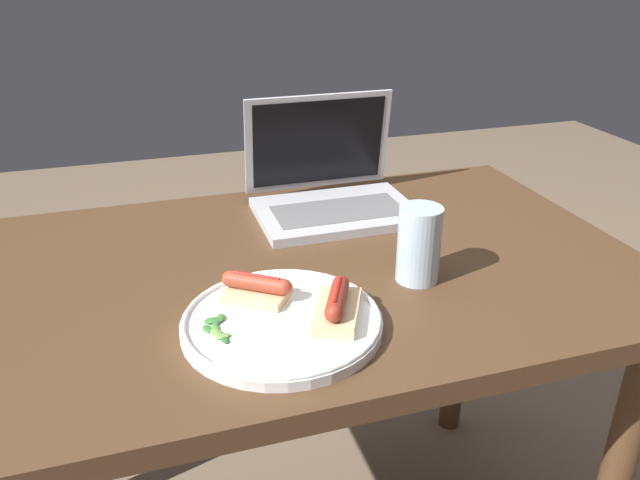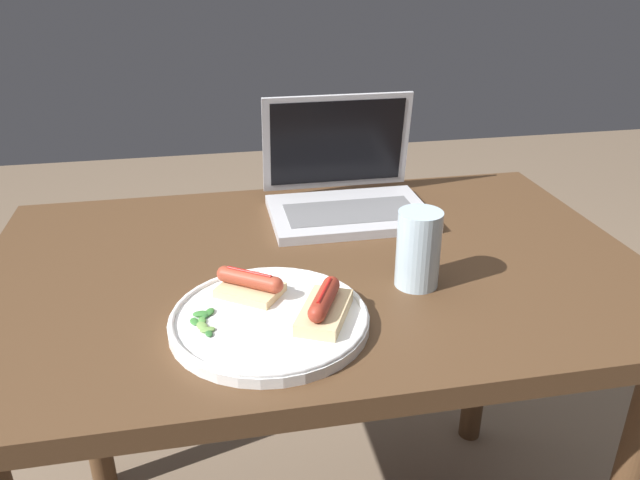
{
  "view_description": "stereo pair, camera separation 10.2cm",
  "coord_description": "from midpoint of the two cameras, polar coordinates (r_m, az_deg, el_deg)",
  "views": [
    {
      "loc": [
        -0.27,
        -0.92,
        1.23
      ],
      "look_at": [
        -0.0,
        -0.04,
        0.79
      ],
      "focal_mm": 35.0,
      "sensor_mm": 36.0,
      "label": 1
    },
    {
      "loc": [
        -0.18,
        -0.94,
        1.23
      ],
      "look_at": [
        -0.0,
        -0.04,
        0.79
      ],
      "focal_mm": 35.0,
      "sensor_mm": 36.0,
      "label": 2
    }
  ],
  "objects": [
    {
      "name": "desk",
      "position": [
        1.13,
        -3.18,
        -6.67
      ],
      "size": [
        1.13,
        0.74,
        0.73
      ],
      "color": "#4C331E",
      "rests_on": "ground_plane"
    },
    {
      "name": "laptop",
      "position": [
        1.27,
        -1.28,
        4.43
      ],
      "size": [
        0.31,
        0.25,
        0.22
      ],
      "color": "#B7B7BC",
      "rests_on": "desk"
    },
    {
      "name": "plate",
      "position": [
        0.9,
        -6.78,
        -7.52
      ],
      "size": [
        0.29,
        0.29,
        0.02
      ],
      "color": "white",
      "rests_on": "desk"
    },
    {
      "name": "sausage_toast_left",
      "position": [
        0.88,
        -1.72,
        -6.15
      ],
      "size": [
        0.1,
        0.13,
        0.05
      ],
      "rotation": [
        0.0,
        0.0,
        4.26
      ],
      "color": "#D6B784",
      "rests_on": "plate"
    },
    {
      "name": "sausage_toast_middle",
      "position": [
        0.94,
        -8.89,
        -4.45
      ],
      "size": [
        0.11,
        0.11,
        0.04
      ],
      "rotation": [
        0.0,
        0.0,
        5.67
      ],
      "color": "#D6B784",
      "rests_on": "plate"
    },
    {
      "name": "salad_pile",
      "position": [
        0.89,
        -12.74,
        -7.88
      ],
      "size": [
        0.04,
        0.08,
        0.01
      ],
      "color": "#2D662D",
      "rests_on": "plate"
    },
    {
      "name": "drinking_glass",
      "position": [
        1.0,
        6.18,
        -0.45
      ],
      "size": [
        0.07,
        0.07,
        0.13
      ],
      "color": "silver",
      "rests_on": "desk"
    }
  ]
}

